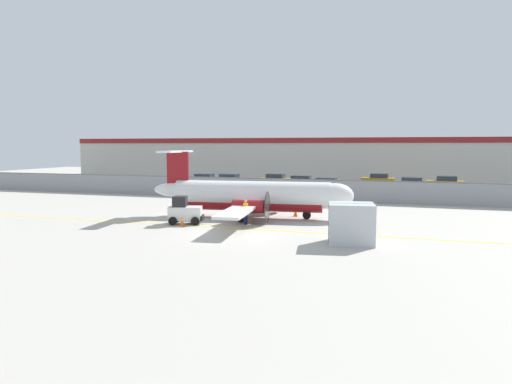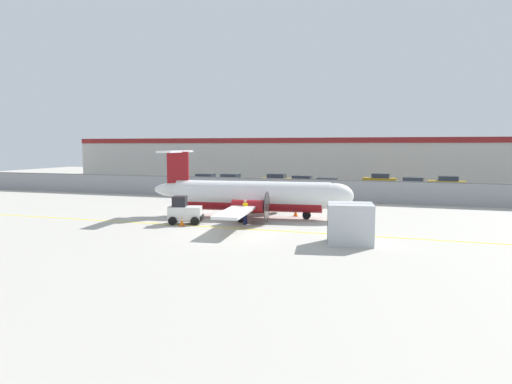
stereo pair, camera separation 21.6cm
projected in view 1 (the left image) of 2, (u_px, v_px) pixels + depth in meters
name	position (u px, v px, depth m)	size (l,w,h in m)	color
ground_plane	(243.00, 229.00, 29.12)	(140.00, 140.00, 0.01)	#ADA89E
perimeter_fence	(297.00, 189.00, 44.20)	(98.00, 0.10, 2.10)	gray
parking_lot_strip	(317.00, 189.00, 55.23)	(98.00, 17.00, 0.12)	#38383A
background_building	(337.00, 158.00, 72.45)	(91.00, 8.10, 6.50)	beige
commuter_airplane	(256.00, 196.00, 33.51)	(15.07, 16.08, 4.92)	white
baggage_tug	(185.00, 211.00, 30.95)	(2.55, 1.91, 1.88)	silver
ground_crew_worker	(246.00, 211.00, 30.60)	(0.38, 0.55, 1.70)	#191E4C
cargo_container	(351.00, 224.00, 24.64)	(2.69, 2.36, 2.20)	#B7BCC1
traffic_cone_near_left	(182.00, 221.00, 30.15)	(0.36, 0.36, 0.64)	orange
traffic_cone_near_right	(187.00, 215.00, 33.02)	(0.36, 0.36, 0.64)	orange
traffic_cone_far_left	(296.00, 212.00, 34.33)	(0.36, 0.36, 0.64)	orange
parked_car_0	(205.00, 180.00, 58.52)	(4.20, 2.01, 1.58)	silver
parked_car_1	(230.00, 180.00, 58.19)	(4.35, 2.34, 1.58)	#19662D
parked_car_2	(276.00, 180.00, 58.51)	(4.26, 2.13, 1.58)	#B28C19
parked_car_3	(300.00, 182.00, 54.95)	(4.27, 2.14, 1.58)	red
parked_car_4	(327.00, 185.00, 51.33)	(4.24, 2.09, 1.58)	navy
parked_car_5	(378.00, 180.00, 59.08)	(4.29, 2.18, 1.58)	#B28C19
parked_car_6	(411.00, 184.00, 52.17)	(4.38, 2.41, 1.58)	#B28C19
parked_car_7	(445.00, 183.00, 54.22)	(4.25, 2.11, 1.58)	#B28C19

